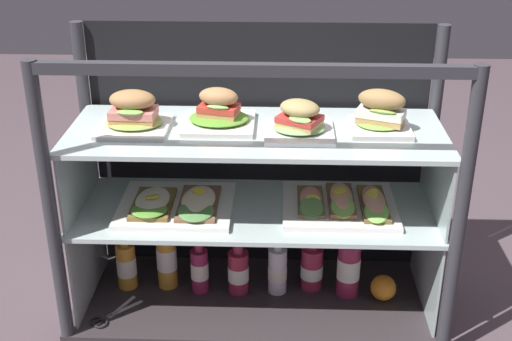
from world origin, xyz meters
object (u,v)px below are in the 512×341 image
plated_roll_sandwich_near_right_corner (299,122)px  juice_bottle_front_fourth (200,269)px  juice_bottle_front_right_end (167,258)px  juice_bottle_front_left_end (277,269)px  plated_roll_sandwich_near_left_corner (133,115)px  juice_bottle_near_post (312,267)px  juice_bottle_tucked_behind (126,264)px  juice_bottle_back_center (349,266)px  plated_roll_sandwich_far_left (219,114)px  open_sandwich_tray_far_left (176,205)px  open_sandwich_tray_far_right (342,204)px  orange_fruit_beside_bottles (383,289)px  kitchen_scissors (105,319)px  juice_bottle_front_middle (238,271)px  plated_roll_sandwich_left_of_center (381,115)px

plated_roll_sandwich_near_right_corner → juice_bottle_front_fourth: bearing=170.5°
juice_bottle_front_right_end → juice_bottle_front_left_end: (0.36, -0.02, -0.02)m
plated_roll_sandwich_near_left_corner → juice_bottle_near_post: (0.53, 0.06, -0.54)m
plated_roll_sandwich_near_left_corner → juice_bottle_tucked_behind: (-0.07, 0.04, -0.53)m
plated_roll_sandwich_near_left_corner → juice_bottle_tucked_behind: 0.54m
juice_bottle_front_right_end → juice_bottle_back_center: 0.58m
plated_roll_sandwich_far_left → open_sandwich_tray_far_left: (-0.13, -0.05, -0.27)m
open_sandwich_tray_far_right → juice_bottle_front_fourth: open_sandwich_tray_far_right is taller
orange_fruit_beside_bottles → kitchen_scissors: size_ratio=0.47×
plated_roll_sandwich_near_right_corner → juice_bottle_back_center: 0.54m
open_sandwich_tray_far_left → orange_fruit_beside_bottles: bearing=1.5°
juice_bottle_front_fourth → juice_bottle_back_center: (0.48, 0.00, 0.02)m
plated_roll_sandwich_far_left → open_sandwich_tray_far_right: plated_roll_sandwich_far_left is taller
plated_roll_sandwich_far_left → juice_bottle_front_middle: 0.53m
plated_roll_sandwich_near_left_corner → juice_bottle_back_center: plated_roll_sandwich_near_left_corner is taller
juice_bottle_tucked_behind → juice_bottle_near_post: 0.60m
orange_fruit_beside_bottles → kitchen_scissors: 0.87m
juice_bottle_front_left_end → juice_bottle_front_middle: bearing=-177.9°
plated_roll_sandwich_far_left → plated_roll_sandwich_near_right_corner: size_ratio=1.05×
plated_roll_sandwich_left_of_center → open_sandwich_tray_far_right: size_ratio=0.50×
plated_roll_sandwich_near_left_corner → open_sandwich_tray_far_left: plated_roll_sandwich_near_left_corner is taller
juice_bottle_tucked_behind → juice_bottle_front_right_end: size_ratio=0.82×
plated_roll_sandwich_left_of_center → juice_bottle_near_post: size_ratio=0.90×
open_sandwich_tray_far_left → plated_roll_sandwich_near_right_corner: bearing=-0.8°
plated_roll_sandwich_left_of_center → plated_roll_sandwich_near_right_corner: bearing=-171.2°
open_sandwich_tray_far_right → juice_bottle_front_right_end: size_ratio=1.37×
plated_roll_sandwich_near_left_corner → open_sandwich_tray_far_right: size_ratio=0.59×
open_sandwich_tray_far_left → juice_bottle_back_center: bearing=5.0°
juice_bottle_front_left_end → juice_bottle_near_post: juice_bottle_front_left_end is taller
plated_roll_sandwich_near_left_corner → plated_roll_sandwich_near_right_corner: (0.47, -0.02, -0.01)m
plated_roll_sandwich_near_right_corner → open_sandwich_tray_far_right: bearing=11.6°
plated_roll_sandwich_near_right_corner → juice_bottle_front_left_end: bearing=134.2°
plated_roll_sandwich_far_left → orange_fruit_beside_bottles: 0.77m
juice_bottle_front_left_end → plated_roll_sandwich_left_of_center: bearing=-4.2°
kitchen_scissors → open_sandwich_tray_far_right: bearing=11.3°
plated_roll_sandwich_near_right_corner → plated_roll_sandwich_left_of_center: size_ratio=1.13×
juice_bottle_tucked_behind → plated_roll_sandwich_near_left_corner: bearing=-30.7°
open_sandwich_tray_far_left → open_sandwich_tray_far_right: open_sandwich_tray_far_right is taller
open_sandwich_tray_far_left → plated_roll_sandwich_left_of_center: bearing=2.9°
plated_roll_sandwich_far_left → plated_roll_sandwich_left_of_center: bearing=-2.4°
open_sandwich_tray_far_right → juice_bottle_near_post: 0.28m
juice_bottle_back_center → kitchen_scissors: 0.77m
plated_roll_sandwich_left_of_center → juice_bottle_front_middle: size_ratio=0.88×
juice_bottle_near_post → juice_bottle_back_center: bearing=-15.4°
juice_bottle_front_left_end → orange_fruit_beside_bottles: juice_bottle_front_left_end is taller
juice_bottle_front_fourth → juice_bottle_near_post: bearing=5.2°
plated_roll_sandwich_near_left_corner → juice_bottle_front_left_end: (0.42, 0.03, -0.53)m
plated_roll_sandwich_far_left → plated_roll_sandwich_left_of_center: 0.46m
plated_roll_sandwich_far_left → juice_bottle_near_post: bearing=5.7°
kitchen_scissors → juice_bottle_near_post: bearing=17.4°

